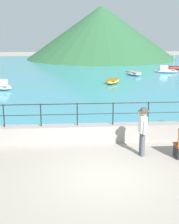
{
  "coord_description": "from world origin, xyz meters",
  "views": [
    {
      "loc": [
        -1.14,
        -8.55,
        4.3
      ],
      "look_at": [
        -0.19,
        3.7,
        1.1
      ],
      "focal_mm": 49.82,
      "sensor_mm": 36.0,
      "label": 1
    }
  ],
  "objects_px": {
    "boat_2": "(174,68)",
    "boat_4": "(113,81)",
    "boat_7": "(134,73)",
    "person_walking": "(143,129)",
    "boat_3": "(166,70)"
  },
  "relations": [
    {
      "from": "boat_2",
      "to": "boat_4",
      "type": "xyz_separation_m",
      "value": [
        -8.52,
        -9.2,
        -0.01
      ]
    },
    {
      "from": "boat_4",
      "to": "boat_7",
      "type": "xyz_separation_m",
      "value": [
        2.8,
        4.75,
        0.0
      ]
    },
    {
      "from": "person_walking",
      "to": "boat_4",
      "type": "distance_m",
      "value": 15.6
    },
    {
      "from": "person_walking",
      "to": "boat_4",
      "type": "relative_size",
      "value": 0.71
    },
    {
      "from": "person_walking",
      "to": "boat_4",
      "type": "xyz_separation_m",
      "value": [
        1.32,
        15.52,
        -0.72
      ]
    },
    {
      "from": "boat_2",
      "to": "boat_7",
      "type": "height_order",
      "value": "boat_2"
    },
    {
      "from": "boat_3",
      "to": "boat_2",
      "type": "bearing_deg",
      "value": 56.43
    },
    {
      "from": "boat_2",
      "to": "boat_4",
      "type": "bearing_deg",
      "value": -132.81
    },
    {
      "from": "person_walking",
      "to": "boat_7",
      "type": "height_order",
      "value": "person_walking"
    },
    {
      "from": "boat_2",
      "to": "person_walking",
      "type": "bearing_deg",
      "value": -111.7
    },
    {
      "from": "boat_4",
      "to": "boat_7",
      "type": "bearing_deg",
      "value": 59.46
    },
    {
      "from": "boat_4",
      "to": "boat_7",
      "type": "height_order",
      "value": "same"
    },
    {
      "from": "boat_2",
      "to": "boat_4",
      "type": "distance_m",
      "value": 12.54
    },
    {
      "from": "person_walking",
      "to": "boat_3",
      "type": "xyz_separation_m",
      "value": [
        7.91,
        21.82,
        -0.65
      ]
    },
    {
      "from": "boat_3",
      "to": "boat_4",
      "type": "height_order",
      "value": "boat_3"
    }
  ]
}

